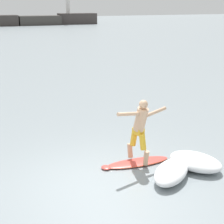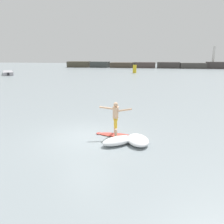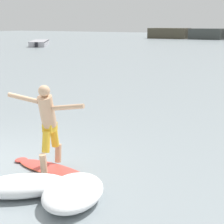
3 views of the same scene
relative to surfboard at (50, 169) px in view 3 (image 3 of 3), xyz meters
The scene contains 5 objects.
surfboard is the anchor object (origin of this frame).
surfer 1.01m from the surfboard, 55.15° to the right, with size 1.55×0.80×1.67m.
fishing_boat_near_jetty 42.66m from the surfboard, 132.78° to the left, with size 6.12×7.58×0.64m.
wave_foam_at_tail 1.49m from the surfboard, 34.52° to the right, with size 1.37×1.65×0.36m.
wave_foam_at_nose 1.15m from the surfboard, 72.35° to the right, with size 1.62×1.56×0.35m.
Camera 3 is at (6.08, -4.77, 2.85)m, focal length 60.00 mm.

